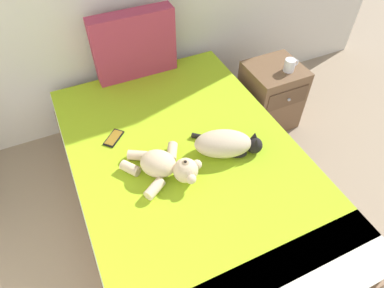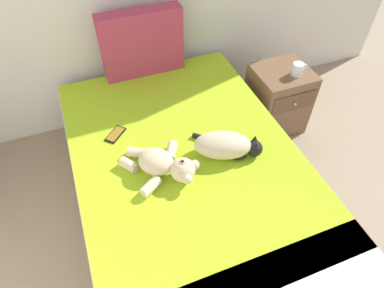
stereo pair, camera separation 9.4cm
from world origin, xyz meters
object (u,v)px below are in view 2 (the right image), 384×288
Objects in this scene: patterned_cushion at (142,43)px; teddy_bear at (164,165)px; cat at (226,146)px; mug at (298,69)px; bed at (188,182)px; cell_phone at (115,134)px; nightstand at (277,99)px.

patterned_cushion is 1.41× the size of teddy_bear.
teddy_bear reaches higher than cat.
teddy_bear is at bearing -99.41° from patterned_cushion.
teddy_bear is at bearing -157.93° from mug.
bed is at bearing 167.14° from cat.
cat is (0.22, -0.05, 0.32)m from bed.
mug is (0.80, 0.48, 0.03)m from cat.
patterned_cushion is 0.74m from cell_phone.
mug is (0.06, -0.07, 0.32)m from nightstand.
teddy_bear is 0.45m from cell_phone.
cat is 0.77× the size of nightstand.
nightstand is at bearing 26.04° from teddy_bear.
cat is at bearing -143.48° from nightstand.
patterned_cushion reaches higher than cat.
patterned_cushion is 1.03m from teddy_bear.
bed is 17.19× the size of mug.
teddy_bear is 2.73× the size of cell_phone.
nightstand is at bearing -25.09° from patterned_cushion.
nightstand is at bearing 36.52° from cat.
mug is at bearing 22.78° from bed.
nightstand is at bearing 6.58° from cell_phone.
cell_phone is (-0.58, 0.39, -0.07)m from cat.
teddy_bear is (-0.17, -1.00, -0.18)m from patterned_cushion.
bed is at bearing -89.93° from patterned_cushion.
nightstand reaches higher than cell_phone.
nightstand is (0.96, -0.45, -0.46)m from patterned_cushion.
cell_phone is at bearing 136.79° from bed.
cell_phone is (-0.20, 0.40, -0.06)m from teddy_bear.
teddy_bear reaches higher than cell_phone.
patterned_cushion is 1.11× the size of nightstand.
teddy_bear reaches higher than bed.
cat is 0.93m from mug.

